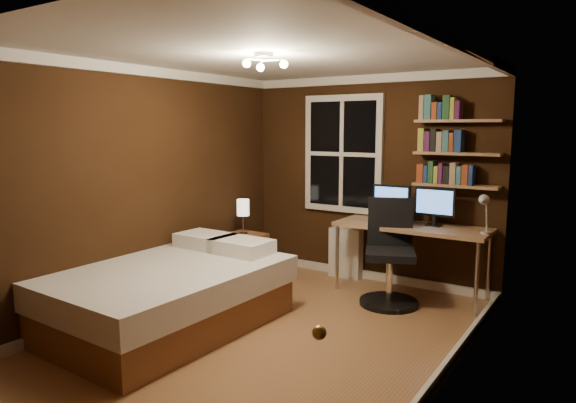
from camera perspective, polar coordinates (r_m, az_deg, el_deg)
The scene contains 24 objects.
floor at distance 4.89m, azimuth -1.81°, elevation -14.39°, with size 4.20×4.20×0.00m, color brown.
wall_back at distance 6.38m, azimuth 9.02°, elevation 2.46°, with size 3.20×0.04×2.50m, color black.
wall_left at distance 5.62m, azimuth -15.36°, elevation 1.50°, with size 0.04×4.20×2.50m, color black.
wall_right at distance 3.88m, azimuth 17.88°, elevation -1.53°, with size 0.04×4.20×2.50m, color black.
ceiling at distance 4.55m, azimuth -1.96°, elevation 16.05°, with size 3.20×4.20×0.02m, color white.
window at distance 6.47m, azimuth 6.12°, elevation 5.26°, with size 1.06×0.06×1.46m, color silver.
door at distance 2.52m, azimuth 7.77°, elevation -11.72°, with size 0.03×0.82×2.05m, color black, non-canonical shape.
door_knob at distance 2.29m, azimuth 3.49°, elevation -14.36°, with size 0.06×0.06×0.06m, color gold.
ceiling_fixture at distance 4.46m, azimuth -2.72°, elevation 14.91°, with size 0.44×0.44×0.18m, color beige, non-canonical shape.
bookshelf_lower at distance 5.90m, azimuth 18.14°, elevation 1.69°, with size 0.92×0.22×0.03m, color #A3784F.
books_row_lower at distance 5.89m, azimuth 18.19°, elevation 2.95°, with size 0.60×0.16×0.23m, color #993C1B, non-canonical shape.
bookshelf_middle at distance 5.88m, azimuth 18.29°, elevation 5.09°, with size 0.92×0.22×0.03m, color #A3784F.
books_row_middle at distance 5.87m, azimuth 18.35°, elevation 6.35°, with size 0.42×0.16×0.23m, color navy, non-canonical shape.
bookshelf_upper at distance 5.87m, azimuth 18.45°, elevation 8.50°, with size 0.92×0.22×0.03m, color #A3784F.
books_row_upper at distance 5.87m, azimuth 18.50°, elevation 9.76°, with size 0.42×0.16×0.23m, color #22502D, non-canonical shape.
bed at distance 5.07m, azimuth -13.23°, elevation -9.99°, with size 1.63×2.22×0.74m.
nightstand at distance 6.41m, azimuth -4.95°, elevation -6.18°, with size 0.46×0.46×0.58m, color brown.
bedside_lamp at distance 6.30m, azimuth -5.01°, elevation -1.72°, with size 0.15×0.15×0.43m, color beige, non-canonical shape.
radiator at distance 6.54m, azimuth 6.44°, elevation -5.69°, with size 0.42×0.15×0.63m, color beige.
desk at distance 5.89m, azimuth 13.57°, elevation -3.14°, with size 1.69×0.63×0.80m.
monitor_left at distance 6.02m, azimuth 11.41°, elevation -0.20°, with size 0.45×0.12×0.42m, color black, non-canonical shape.
monitor_right at distance 5.86m, azimuth 15.98°, elevation -0.59°, with size 0.45×0.12×0.42m, color black, non-canonical shape.
desk_lamp at distance 5.53m, azimuth 21.04°, elevation -1.26°, with size 0.14×0.32×0.44m, color silver, non-canonical shape.
office_chair at distance 5.63m, azimuth 11.22°, elevation -6.71°, with size 0.67×0.67×1.13m.
Camera 1 is at (2.59, -3.69, 1.88)m, focal length 32.00 mm.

